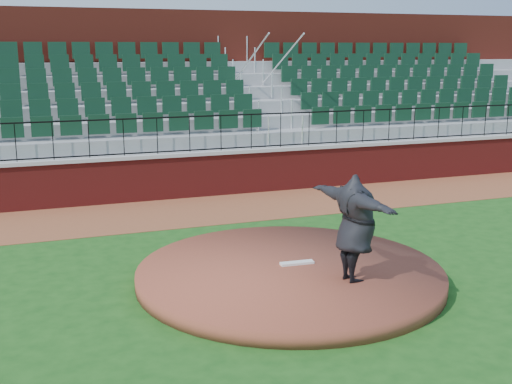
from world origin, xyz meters
The scene contains 10 objects.
ground centered at (0.00, 0.00, 0.00)m, with size 90.00×90.00×0.00m, color #184914.
warning_track centered at (0.00, 5.40, 0.01)m, with size 34.00×3.20×0.01m, color brown.
field_wall centered at (0.00, 7.00, 0.60)m, with size 34.00×0.35×1.20m, color maroon.
wall_cap centered at (0.00, 7.00, 1.25)m, with size 34.00×0.45×0.10m, color #B7B7B7.
wall_railing centered at (0.00, 7.00, 1.80)m, with size 34.00×0.05×1.00m, color black, non-canonical shape.
seating_stands centered at (0.00, 9.72, 2.30)m, with size 34.00×5.10×4.60m, color gray, non-canonical shape.
concourse_wall centered at (0.00, 12.52, 2.75)m, with size 34.00×0.50×5.50m, color maroon.
pitchers_mound centered at (0.02, -0.27, 0.12)m, with size 5.61×5.61×0.25m, color brown.
pitching_rubber centered at (0.22, -0.13, 0.27)m, with size 0.64×0.16×0.04m, color white.
pitcher centered at (0.80, -1.25, 1.19)m, with size 2.31×0.63×1.88m, color black.
Camera 1 is at (-4.38, -10.61, 4.20)m, focal length 45.22 mm.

